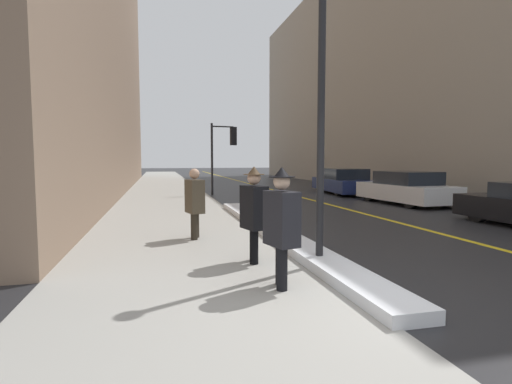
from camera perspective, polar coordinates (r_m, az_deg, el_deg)
ground_plane at (r=4.95m, az=16.37°, el=-15.85°), size 160.00×160.00×0.00m
sidewalk_slab at (r=19.08m, az=-12.65°, el=-0.63°), size 4.00×80.00×0.01m
road_centre_stripe at (r=20.11m, az=4.70°, el=-0.28°), size 0.16×80.00×0.00m
snow_bank_curb at (r=9.19m, az=2.55°, el=-5.61°), size 0.62×10.52×0.17m
building_facade_right at (r=30.78m, az=17.10°, el=15.59°), size 6.00×36.00×15.35m
lamp_post at (r=6.53m, az=9.31°, el=13.35°), size 0.28×0.28×4.48m
traffic_light_near at (r=19.85m, az=-4.38°, el=6.92°), size 1.31×0.42×3.49m
pedestrian_in_glasses at (r=5.31m, az=3.67°, el=-4.35°), size 0.41×0.56×1.63m
pedestrian_trailing at (r=6.60m, az=-0.29°, el=-2.65°), size 0.41×0.55×1.61m
pedestrian_nearside at (r=8.68m, az=-8.75°, el=-1.16°), size 0.41×0.55×1.53m
parked_car_white at (r=16.57m, az=20.63°, el=0.46°), size 2.05×4.32×1.27m
parked_car_navy at (r=20.87m, az=12.34°, el=1.46°), size 2.31×5.01×1.27m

